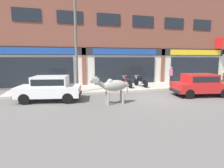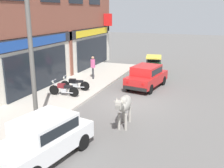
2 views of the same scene
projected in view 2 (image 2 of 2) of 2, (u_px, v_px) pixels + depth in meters
The scene contains 11 objects.
ground_plane at pixel (129, 102), 14.19m from camera, with size 90.00×90.00×0.00m, color #605E5B.
sidewalk at pixel (66, 93), 15.54m from camera, with size 19.00×3.50×0.13m, color #B7AFA3.
shop_building at pixel (31, 14), 15.01m from camera, with size 23.00×1.40×9.65m.
cow at pixel (124, 104), 10.98m from camera, with size 2.15×0.68×1.61m.
car_0 at pixel (147, 75), 16.69m from camera, with size 3.78×2.14×1.46m.
car_1 at pixel (44, 136), 8.60m from camera, with size 3.79×2.19×1.46m.
auto_rickshaw at pixel (153, 67), 19.90m from camera, with size 2.11×1.47×1.52m.
motorcycle_0 at pixel (64, 89), 14.80m from camera, with size 0.52×1.81×0.88m.
motorcycle_1 at pixel (75, 84), 15.83m from camera, with size 0.63×1.79×0.88m.
pedestrian at pixel (93, 65), 18.39m from camera, with size 0.45×0.32×1.60m.
utility_pole at pixel (31, 55), 9.99m from camera, with size 0.18×0.18×6.08m, color #595651.
Camera 2 is at (-12.84, -3.94, 4.79)m, focal length 42.00 mm.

